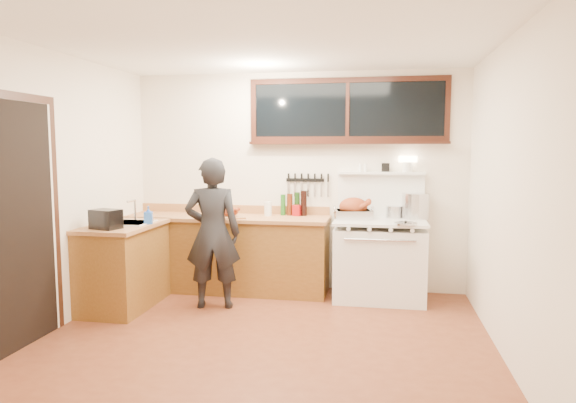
% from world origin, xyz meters
% --- Properties ---
extents(ground_plane, '(4.00, 3.50, 0.02)m').
position_xyz_m(ground_plane, '(0.00, 0.00, -0.01)').
color(ground_plane, brown).
extents(room_shell, '(4.10, 3.60, 2.65)m').
position_xyz_m(room_shell, '(0.00, 0.00, 1.65)').
color(room_shell, silver).
rests_on(room_shell, ground).
extents(counter_back, '(2.44, 0.64, 1.00)m').
position_xyz_m(counter_back, '(-0.80, 1.45, 0.45)').
color(counter_back, brown).
rests_on(counter_back, ground).
extents(counter_left, '(0.64, 1.09, 0.90)m').
position_xyz_m(counter_left, '(-1.70, 0.62, 0.45)').
color(counter_left, brown).
rests_on(counter_left, ground).
extents(sink_unit, '(0.50, 0.45, 0.37)m').
position_xyz_m(sink_unit, '(-1.68, 0.70, 0.85)').
color(sink_unit, white).
rests_on(sink_unit, counter_left).
extents(vintage_stove, '(1.02, 0.74, 1.61)m').
position_xyz_m(vintage_stove, '(1.00, 1.41, 0.47)').
color(vintage_stove, white).
rests_on(vintage_stove, ground).
extents(back_window, '(2.32, 0.13, 0.77)m').
position_xyz_m(back_window, '(0.60, 1.72, 2.06)').
color(back_window, black).
rests_on(back_window, room_shell).
extents(left_doorway, '(0.02, 1.04, 2.17)m').
position_xyz_m(left_doorway, '(-1.99, -0.55, 1.09)').
color(left_doorway, black).
rests_on(left_doorway, ground).
extents(knife_strip, '(0.52, 0.03, 0.28)m').
position_xyz_m(knife_strip, '(0.12, 1.73, 1.31)').
color(knife_strip, black).
rests_on(knife_strip, room_shell).
extents(man, '(0.65, 0.50, 1.61)m').
position_xyz_m(man, '(-0.75, 0.79, 0.80)').
color(man, black).
rests_on(man, ground).
extents(soap_bottle, '(0.11, 0.11, 0.19)m').
position_xyz_m(soap_bottle, '(-1.43, 0.69, 0.99)').
color(soap_bottle, blue).
rests_on(soap_bottle, counter_left).
extents(toaster, '(0.32, 0.27, 0.19)m').
position_xyz_m(toaster, '(-1.70, 0.30, 1.00)').
color(toaster, black).
rests_on(toaster, counter_left).
extents(cutting_board, '(0.42, 0.36, 0.13)m').
position_xyz_m(cutting_board, '(-0.71, 1.28, 0.95)').
color(cutting_board, '#A97043').
rests_on(cutting_board, counter_back).
extents(roast_turkey, '(0.47, 0.38, 0.24)m').
position_xyz_m(roast_turkey, '(0.70, 1.48, 1.00)').
color(roast_turkey, silver).
rests_on(roast_turkey, vintage_stove).
extents(stockpot, '(0.41, 0.41, 0.29)m').
position_xyz_m(stockpot, '(1.40, 1.62, 1.05)').
color(stockpot, silver).
rests_on(stockpot, vintage_stove).
extents(saucepan, '(0.23, 0.32, 0.14)m').
position_xyz_m(saucepan, '(1.16, 1.64, 0.97)').
color(saucepan, silver).
rests_on(saucepan, vintage_stove).
extents(pot_lid, '(0.30, 0.30, 0.04)m').
position_xyz_m(pot_lid, '(1.26, 1.11, 0.91)').
color(pot_lid, silver).
rests_on(pot_lid, vintage_stove).
extents(coffee_tin, '(0.10, 0.09, 0.13)m').
position_xyz_m(coffee_tin, '(0.02, 1.60, 0.97)').
color(coffee_tin, '#9F1113').
rests_on(coffee_tin, counter_back).
extents(pitcher, '(0.10, 0.10, 0.17)m').
position_xyz_m(pitcher, '(-0.32, 1.54, 0.98)').
color(pitcher, white).
rests_on(pitcher, counter_back).
extents(bottle_cluster, '(0.32, 0.07, 0.30)m').
position_xyz_m(bottle_cluster, '(-0.01, 1.63, 1.04)').
color(bottle_cluster, black).
rests_on(bottle_cluster, counter_back).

